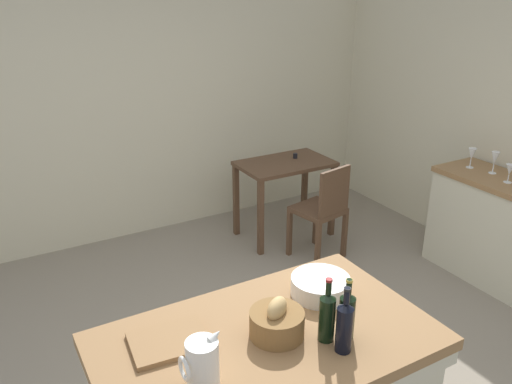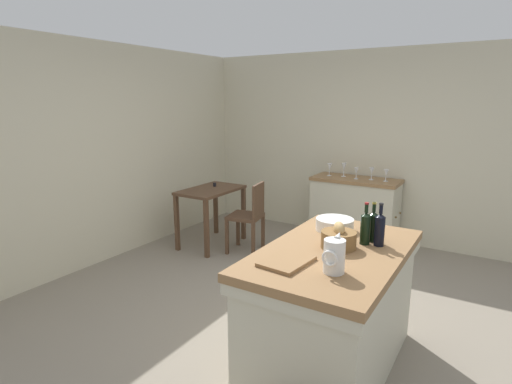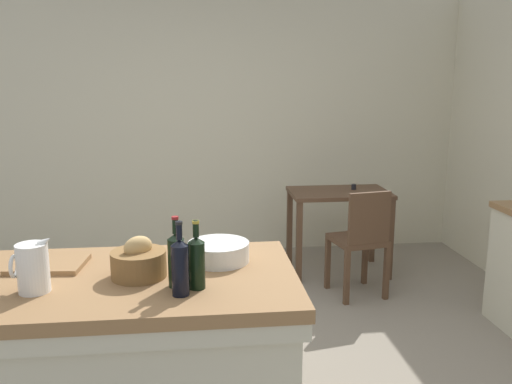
{
  "view_description": "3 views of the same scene",
  "coord_description": "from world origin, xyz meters",
  "px_view_note": "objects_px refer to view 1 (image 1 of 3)",
  "views": [
    {
      "loc": [
        -1.45,
        -2.21,
        2.39
      ],
      "look_at": [
        0.15,
        0.6,
        1.07
      ],
      "focal_mm": 36.24,
      "sensor_mm": 36.0,
      "label": 1
    },
    {
      "loc": [
        -3.05,
        -1.54,
        1.94
      ],
      "look_at": [
        0.27,
        0.52,
        1.05
      ],
      "focal_mm": 28.62,
      "sensor_mm": 36.0,
      "label": 2
    },
    {
      "loc": [
        -0.16,
        -2.93,
        1.79
      ],
      "look_at": [
        0.24,
        0.59,
        1.04
      ],
      "focal_mm": 37.73,
      "sensor_mm": 36.0,
      "label": 3
    }
  ],
  "objects_px": {
    "wash_bowl": "(320,286)",
    "writing_desk": "(285,175)",
    "pitcher": "(202,364)",
    "side_cabinet": "(499,231)",
    "wine_bottle_dark": "(347,314)",
    "wooden_chair": "(323,209)",
    "wine_glass_middle": "(510,170)",
    "wine_glass_far_right": "(472,154)",
    "wine_bottle_amber": "(327,315)",
    "bread_basket": "(277,322)",
    "cutting_board": "(169,341)",
    "wine_bottle_green": "(344,326)",
    "wine_glass_right": "(495,159)"
  },
  "relations": [
    {
      "from": "writing_desk",
      "to": "bread_basket",
      "type": "height_order",
      "value": "bread_basket"
    },
    {
      "from": "wine_bottle_amber",
      "to": "side_cabinet",
      "type": "bearing_deg",
      "value": 19.49
    },
    {
      "from": "bread_basket",
      "to": "wine_glass_middle",
      "type": "bearing_deg",
      "value": 15.72
    },
    {
      "from": "wine_bottle_green",
      "to": "wine_glass_far_right",
      "type": "bearing_deg",
      "value": 28.85
    },
    {
      "from": "side_cabinet",
      "to": "wine_bottle_green",
      "type": "xyz_separation_m",
      "value": [
        -2.49,
        -0.99,
        0.59
      ]
    },
    {
      "from": "wine_bottle_green",
      "to": "wine_glass_far_right",
      "type": "distance_m",
      "value": 2.84
    },
    {
      "from": "wooden_chair",
      "to": "wash_bowl",
      "type": "relative_size",
      "value": 3.04
    },
    {
      "from": "wine_glass_right",
      "to": "bread_basket",
      "type": "bearing_deg",
      "value": -160.83
    },
    {
      "from": "wine_glass_right",
      "to": "wine_bottle_green",
      "type": "bearing_deg",
      "value": -155.05
    },
    {
      "from": "wash_bowl",
      "to": "wine_glass_middle",
      "type": "relative_size",
      "value": 1.97
    },
    {
      "from": "cutting_board",
      "to": "wine_glass_middle",
      "type": "distance_m",
      "value": 3.14
    },
    {
      "from": "wine_glass_far_right",
      "to": "cutting_board",
      "type": "bearing_deg",
      "value": -162.93
    },
    {
      "from": "side_cabinet",
      "to": "pitcher",
      "type": "bearing_deg",
      "value": -164.14
    },
    {
      "from": "pitcher",
      "to": "wine_glass_middle",
      "type": "xyz_separation_m",
      "value": [
        3.07,
        0.87,
        -0.02
      ]
    },
    {
      "from": "wooden_chair",
      "to": "wine_glass_right",
      "type": "distance_m",
      "value": 1.5
    },
    {
      "from": "wooden_chair",
      "to": "wine_glass_far_right",
      "type": "relative_size",
      "value": 5.25
    },
    {
      "from": "wine_bottle_amber",
      "to": "wine_glass_far_right",
      "type": "height_order",
      "value": "wine_bottle_amber"
    },
    {
      "from": "wooden_chair",
      "to": "wine_bottle_dark",
      "type": "distance_m",
      "value": 2.41
    },
    {
      "from": "cutting_board",
      "to": "wine_bottle_green",
      "type": "height_order",
      "value": "wine_bottle_green"
    },
    {
      "from": "wine_bottle_dark",
      "to": "wine_glass_right",
      "type": "height_order",
      "value": "wine_bottle_dark"
    },
    {
      "from": "cutting_board",
      "to": "wine_glass_right",
      "type": "bearing_deg",
      "value": 13.61
    },
    {
      "from": "wash_bowl",
      "to": "cutting_board",
      "type": "relative_size",
      "value": 0.89
    },
    {
      "from": "wine_bottle_dark",
      "to": "pitcher",
      "type": "bearing_deg",
      "value": 176.85
    },
    {
      "from": "wine_glass_far_right",
      "to": "wine_glass_right",
      "type": "bearing_deg",
      "value": -76.35
    },
    {
      "from": "pitcher",
      "to": "wine_bottle_dark",
      "type": "height_order",
      "value": "wine_bottle_dark"
    },
    {
      "from": "wash_bowl",
      "to": "writing_desk",
      "type": "bearing_deg",
      "value": 61.31
    },
    {
      "from": "side_cabinet",
      "to": "wine_bottle_amber",
      "type": "xyz_separation_m",
      "value": [
        -2.51,
        -0.89,
        0.59
      ]
    },
    {
      "from": "wash_bowl",
      "to": "wine_bottle_dark",
      "type": "relative_size",
      "value": 1.01
    },
    {
      "from": "pitcher",
      "to": "wine_bottle_amber",
      "type": "relative_size",
      "value": 0.81
    },
    {
      "from": "pitcher",
      "to": "wine_glass_far_right",
      "type": "height_order",
      "value": "pitcher"
    },
    {
      "from": "writing_desk",
      "to": "cutting_board",
      "type": "xyz_separation_m",
      "value": [
        -2.01,
        -2.18,
        0.28
      ]
    },
    {
      "from": "wooden_chair",
      "to": "wine_glass_middle",
      "type": "xyz_separation_m",
      "value": [
        1.05,
        -1.03,
        0.5
      ]
    },
    {
      "from": "wine_glass_far_right",
      "to": "wine_bottle_amber",
      "type": "bearing_deg",
      "value": -153.07
    },
    {
      "from": "wash_bowl",
      "to": "pitcher",
      "type": "bearing_deg",
      "value": -159.3
    },
    {
      "from": "wine_bottle_dark",
      "to": "wine_glass_middle",
      "type": "distance_m",
      "value": 2.56
    },
    {
      "from": "side_cabinet",
      "to": "wine_glass_far_right",
      "type": "relative_size",
      "value": 6.74
    },
    {
      "from": "wooden_chair",
      "to": "wine_bottle_dark",
      "type": "xyz_separation_m",
      "value": [
        -1.34,
        -1.94,
        0.53
      ]
    },
    {
      "from": "pitcher",
      "to": "wash_bowl",
      "type": "bearing_deg",
      "value": 20.7
    },
    {
      "from": "cutting_board",
      "to": "wine_bottle_amber",
      "type": "relative_size",
      "value": 1.09
    },
    {
      "from": "wash_bowl",
      "to": "wine_bottle_green",
      "type": "xyz_separation_m",
      "value": [
        -0.17,
        -0.4,
        0.08
      ]
    },
    {
      "from": "wash_bowl",
      "to": "wine_glass_middle",
      "type": "distance_m",
      "value": 2.35
    },
    {
      "from": "bread_basket",
      "to": "cutting_board",
      "type": "distance_m",
      "value": 0.48
    },
    {
      "from": "side_cabinet",
      "to": "wine_bottle_dark",
      "type": "height_order",
      "value": "wine_bottle_dark"
    },
    {
      "from": "bread_basket",
      "to": "wash_bowl",
      "type": "bearing_deg",
      "value": 24.86
    },
    {
      "from": "wash_bowl",
      "to": "wine_glass_right",
      "type": "bearing_deg",
      "value": 18.25
    },
    {
      "from": "wine_bottle_amber",
      "to": "wine_glass_far_right",
      "type": "xyz_separation_m",
      "value": [
        2.51,
        1.27,
        -0.02
      ]
    },
    {
      "from": "cutting_board",
      "to": "wine_glass_middle",
      "type": "xyz_separation_m",
      "value": [
        3.09,
        0.56,
        0.08
      ]
    },
    {
      "from": "side_cabinet",
      "to": "wine_bottle_green",
      "type": "distance_m",
      "value": 2.75
    },
    {
      "from": "wooden_chair",
      "to": "wash_bowl",
      "type": "xyz_separation_m",
      "value": [
        -1.23,
        -1.6,
        0.46
      ]
    },
    {
      "from": "wash_bowl",
      "to": "wine_bottle_dark",
      "type": "bearing_deg",
      "value": -107.66
    }
  ]
}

